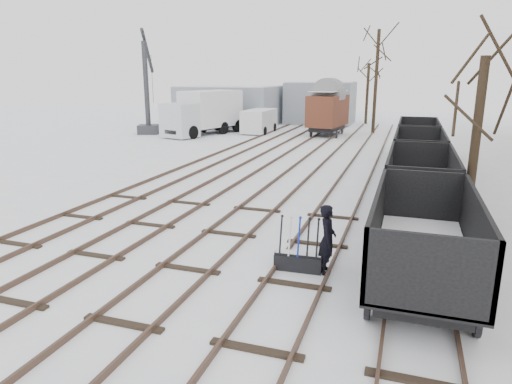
% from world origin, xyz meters
% --- Properties ---
extents(ground, '(120.00, 120.00, 0.00)m').
position_xyz_m(ground, '(0.00, 0.00, 0.00)').
color(ground, white).
rests_on(ground, ground).
extents(tracks, '(13.90, 52.00, 0.16)m').
position_xyz_m(tracks, '(-0.00, 13.67, 0.07)').
color(tracks, black).
rests_on(tracks, ground).
extents(shed_left, '(10.00, 8.00, 4.10)m').
position_xyz_m(shed_left, '(-13.00, 36.00, 2.05)').
color(shed_left, gray).
rests_on(shed_left, ground).
extents(shed_right, '(7.00, 6.00, 4.50)m').
position_xyz_m(shed_right, '(-4.00, 40.00, 2.25)').
color(shed_right, gray).
rests_on(shed_right, ground).
extents(ground_frame, '(1.32, 0.47, 1.49)m').
position_xyz_m(ground_frame, '(2.88, 0.96, 0.28)').
color(ground_frame, black).
rests_on(ground_frame, ground).
extents(worker, '(0.54, 0.74, 1.89)m').
position_xyz_m(worker, '(3.63, 1.06, 0.95)').
color(worker, black).
rests_on(worker, ground).
extents(freight_wagon_a, '(2.37, 5.93, 2.42)m').
position_xyz_m(freight_wagon_a, '(6.00, 0.84, 0.93)').
color(freight_wagon_a, black).
rests_on(freight_wagon_a, ground).
extents(freight_wagon_b, '(2.37, 5.93, 2.42)m').
position_xyz_m(freight_wagon_b, '(6.00, 7.24, 0.93)').
color(freight_wagon_b, black).
rests_on(freight_wagon_b, ground).
extents(freight_wagon_c, '(2.37, 5.93, 2.42)m').
position_xyz_m(freight_wagon_c, '(6.00, 13.64, 0.93)').
color(freight_wagon_c, black).
rests_on(freight_wagon_c, ground).
extents(freight_wagon_d, '(2.37, 5.93, 2.42)m').
position_xyz_m(freight_wagon_d, '(6.00, 20.04, 0.93)').
color(freight_wagon_d, black).
rests_on(freight_wagon_d, ground).
extents(box_van_wagon, '(3.30, 5.34, 3.84)m').
position_xyz_m(box_van_wagon, '(-1.45, 29.95, 2.24)').
color(box_van_wagon, black).
rests_on(box_van_wagon, ground).
extents(lorry, '(4.37, 8.82, 3.83)m').
position_xyz_m(lorry, '(-11.95, 26.93, 1.97)').
color(lorry, black).
rests_on(lorry, ground).
extents(panel_van, '(2.20, 4.80, 2.11)m').
position_xyz_m(panel_van, '(-7.73, 29.78, 1.10)').
color(panel_van, silver).
rests_on(panel_van, ground).
extents(crane, '(2.37, 5.41, 9.09)m').
position_xyz_m(crane, '(-17.00, 26.04, 2.39)').
color(crane, '#2B2C30').
rests_on(crane, ground).
extents(tree_near, '(0.30, 0.30, 5.77)m').
position_xyz_m(tree_near, '(7.53, 5.85, 2.89)').
color(tree_near, black).
rests_on(tree_near, ground).
extents(tree_far_left, '(0.30, 0.30, 6.41)m').
position_xyz_m(tree_far_left, '(0.82, 41.17, 3.21)').
color(tree_far_left, black).
rests_on(tree_far_left, ground).
extents(tree_far_right, '(0.30, 0.30, 9.06)m').
position_xyz_m(tree_far_right, '(2.27, 32.78, 4.53)').
color(tree_far_right, black).
rests_on(tree_far_right, ground).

